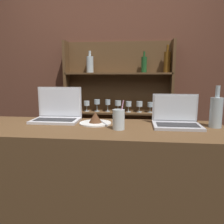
{
  "coord_description": "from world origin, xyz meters",
  "views": [
    {
      "loc": [
        0.32,
        -1.12,
        1.4
      ],
      "look_at": [
        0.16,
        0.32,
        1.16
      ],
      "focal_mm": 35.0,
      "sensor_mm": 36.0,
      "label": 1
    }
  ],
  "objects": [
    {
      "name": "laptop_far",
      "position": [
        0.6,
        0.39,
        1.1
      ],
      "size": [
        0.32,
        0.23,
        0.21
      ],
      "color": "#ADADB2",
      "rests_on": "bar_counter"
    },
    {
      "name": "back_wall",
      "position": [
        0.0,
        1.46,
        1.35
      ],
      "size": [
        7.0,
        0.06,
        2.7
      ],
      "color": "brown",
      "rests_on": "ground_plane"
    },
    {
      "name": "water_glass",
      "position": [
        0.21,
        0.25,
        1.12
      ],
      "size": [
        0.08,
        0.08,
        0.19
      ],
      "color": "silver",
      "rests_on": "bar_counter"
    },
    {
      "name": "cake_plate",
      "position": [
        0.04,
        0.39,
        1.09
      ],
      "size": [
        0.23,
        0.23,
        0.09
      ],
      "color": "white",
      "rests_on": "bar_counter"
    },
    {
      "name": "laptop_near",
      "position": [
        -0.27,
        0.46,
        1.12
      ],
      "size": [
        0.35,
        0.21,
        0.25
      ],
      "color": "silver",
      "rests_on": "bar_counter"
    },
    {
      "name": "wine_bottle_clear",
      "position": [
        0.85,
        0.37,
        1.16
      ],
      "size": [
        0.08,
        0.08,
        0.28
      ],
      "color": "#B2C1C6",
      "rests_on": "bar_counter"
    },
    {
      "name": "back_shelf",
      "position": [
        0.12,
        1.38,
        0.94
      ],
      "size": [
        1.21,
        0.18,
        1.77
      ],
      "color": "brown",
      "rests_on": "ground_plane"
    },
    {
      "name": "bar_counter",
      "position": [
        0.0,
        0.29,
        0.53
      ],
      "size": [
        1.86,
        0.58,
        1.06
      ],
      "color": "brown",
      "rests_on": "ground_plane"
    }
  ]
}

